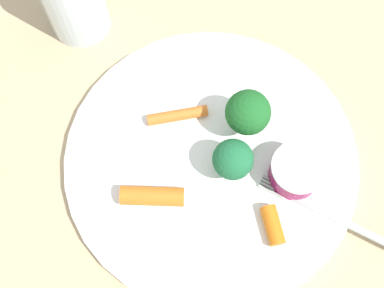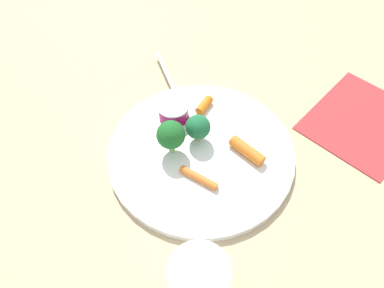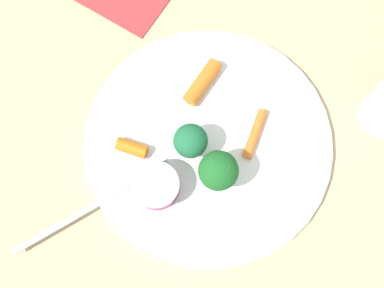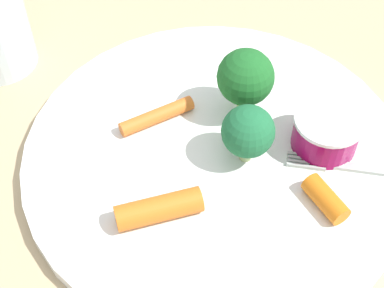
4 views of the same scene
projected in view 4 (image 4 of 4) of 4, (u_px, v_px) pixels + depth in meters
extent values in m
plane|color=tan|center=(215.00, 161.00, 0.43)|extent=(2.40, 2.40, 0.00)
cylinder|color=white|center=(215.00, 156.00, 0.43)|extent=(0.29, 0.29, 0.01)
cylinder|color=maroon|center=(326.00, 133.00, 0.42)|extent=(0.05, 0.05, 0.03)
cylinder|color=silver|center=(329.00, 120.00, 0.41)|extent=(0.05, 0.05, 0.00)
cylinder|color=#8FC564|center=(243.00, 102.00, 0.44)|extent=(0.01, 0.01, 0.02)
sphere|color=#1D6126|center=(246.00, 77.00, 0.42)|extent=(0.04, 0.04, 0.04)
cylinder|color=#99AF74|center=(246.00, 151.00, 0.42)|extent=(0.01, 0.01, 0.02)
sphere|color=#1F673B|center=(248.00, 131.00, 0.40)|extent=(0.04, 0.04, 0.04)
cylinder|color=orange|center=(157.00, 116.00, 0.44)|extent=(0.02, 0.06, 0.01)
cylinder|color=orange|center=(326.00, 199.00, 0.39)|extent=(0.04, 0.02, 0.01)
cylinder|color=orange|center=(159.00, 209.00, 0.38)|extent=(0.04, 0.06, 0.02)
cube|color=#ADBBB3|center=(306.00, 167.00, 0.41)|extent=(0.02, 0.02, 0.00)
cube|color=#ADBBB3|center=(306.00, 163.00, 0.42)|extent=(0.02, 0.02, 0.00)
cube|color=#ADBBB3|center=(306.00, 160.00, 0.42)|extent=(0.02, 0.02, 0.00)
cube|color=#ADBBB3|center=(307.00, 156.00, 0.42)|extent=(0.02, 0.02, 0.00)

